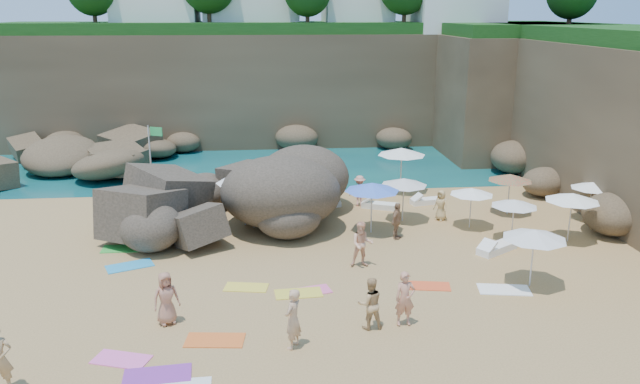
{
  "coord_description": "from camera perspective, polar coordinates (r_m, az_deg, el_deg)",
  "views": [
    {
      "loc": [
        -0.46,
        -23.0,
        9.62
      ],
      "look_at": [
        2.0,
        3.0,
        2.0
      ],
      "focal_mm": 35.0,
      "sensor_mm": 36.0,
      "label": 1
    }
  ],
  "objects": [
    {
      "name": "ground",
      "position": [
        24.93,
        -3.95,
        -6.47
      ],
      "size": [
        120.0,
        120.0,
        0.0
      ],
      "primitive_type": "plane",
      "color": "tan",
      "rests_on": "ground"
    },
    {
      "name": "seawater",
      "position": [
        53.87,
        -4.86,
        5.93
      ],
      "size": [
        120.0,
        120.0,
        0.0
      ],
      "primitive_type": "plane",
      "color": "#0C4751",
      "rests_on": "ground"
    },
    {
      "name": "cliff_back",
      "position": [
        48.39,
        -2.49,
        9.59
      ],
      "size": [
        44.0,
        8.0,
        8.0
      ],
      "primitive_type": "cube",
      "color": "brown",
      "rests_on": "ground"
    },
    {
      "name": "cliff_right",
      "position": [
        37.03,
        26.53,
        5.83
      ],
      "size": [
        8.0,
        30.0,
        8.0
      ],
      "primitive_type": "cube",
      "color": "brown",
      "rests_on": "ground"
    },
    {
      "name": "cliff_corner",
      "position": [
        46.75,
        16.76,
        8.69
      ],
      "size": [
        10.0,
        12.0,
        8.0
      ],
      "primitive_type": "cube",
      "color": "brown",
      "rests_on": "ground"
    },
    {
      "name": "rock_promontory",
      "position": [
        41.53,
        -19.96,
        1.88
      ],
      "size": [
        12.0,
        7.0,
        2.0
      ],
      "primitive_type": null,
      "color": "brown",
      "rests_on": "ground"
    },
    {
      "name": "marina_masts",
      "position": [
        55.76,
        -22.33,
        8.25
      ],
      "size": [
        3.1,
        0.1,
        6.0
      ],
      "color": "white",
      "rests_on": "ground"
    },
    {
      "name": "rock_outcrop",
      "position": [
        29.35,
        -8.6,
        -3.06
      ],
      "size": [
        8.49,
        6.48,
        3.32
      ],
      "primitive_type": null,
      "rotation": [
        0.0,
        0.0,
        0.03
      ],
      "color": "brown",
      "rests_on": "ground"
    },
    {
      "name": "flag_pole",
      "position": [
        33.35,
        -15.06,
        3.46
      ],
      "size": [
        0.76,
        0.32,
        3.99
      ],
      "color": "silver",
      "rests_on": "ground"
    },
    {
      "name": "parasol_0",
      "position": [
        28.7,
        -7.0,
        1.23
      ],
      "size": [
        2.58,
        2.58,
        2.44
      ],
      "color": "silver",
      "rests_on": "ground"
    },
    {
      "name": "parasol_1",
      "position": [
        29.38,
        7.68,
        0.93
      ],
      "size": [
        2.21,
        2.21,
        2.09
      ],
      "color": "silver",
      "rests_on": "ground"
    },
    {
      "name": "parasol_2",
      "position": [
        34.12,
        7.48,
        3.69
      ],
      "size": [
        2.62,
        2.62,
        2.48
      ],
      "color": "silver",
      "rests_on": "ground"
    },
    {
      "name": "parasol_3",
      "position": [
        31.95,
        23.64,
        0.56
      ],
      "size": [
        1.98,
        1.98,
        1.87
      ],
      "color": "silver",
      "rests_on": "ground"
    },
    {
      "name": "parasol_4",
      "position": [
        32.6,
        26.37,
        0.78
      ],
      "size": [
        2.15,
        2.15,
        2.03
      ],
      "color": "silver",
      "rests_on": "ground"
    },
    {
      "name": "parasol_5",
      "position": [
        28.39,
        -6.17,
        0.08
      ],
      "size": [
        2.02,
        2.02,
        1.91
      ],
      "color": "silver",
      "rests_on": "ground"
    },
    {
      "name": "parasol_6",
      "position": [
        31.52,
        17.0,
        1.28
      ],
      "size": [
        2.14,
        2.14,
        2.02
      ],
      "color": "silver",
      "rests_on": "ground"
    },
    {
      "name": "parasol_7",
      "position": [
        27.87,
        17.35,
        -0.97
      ],
      "size": [
        1.98,
        1.98,
        1.87
      ],
      "color": "silver",
      "rests_on": "ground"
    },
    {
      "name": "parasol_8",
      "position": [
        28.6,
        22.08,
        -0.45
      ],
      "size": [
        2.28,
        2.28,
        2.16
      ],
      "color": "silver",
      "rests_on": "ground"
    },
    {
      "name": "parasol_9",
      "position": [
        29.1,
        13.7,
        0.05
      ],
      "size": [
        1.99,
        1.99,
        1.88
      ],
      "color": "silver",
      "rests_on": "ground"
    },
    {
      "name": "parasol_10",
      "position": [
        27.61,
        4.78,
        0.47
      ],
      "size": [
        2.45,
        2.45,
        2.32
      ],
      "color": "silver",
      "rests_on": "ground"
    },
    {
      "name": "parasol_11",
      "position": [
        23.43,
        19.03,
        -3.68
      ],
      "size": [
        2.29,
        2.29,
        2.16
      ],
      "color": "silver",
      "rests_on": "ground"
    },
    {
      "name": "lounger_0",
      "position": [
        32.3,
        -4.22,
        -0.83
      ],
      "size": [
        2.01,
        1.08,
        0.3
      ],
      "primitive_type": "cube",
      "rotation": [
        0.0,
        0.0,
        -0.24
      ],
      "color": "white",
      "rests_on": "ground"
    },
    {
      "name": "lounger_1",
      "position": [
        31.78,
        0.45,
        -1.11
      ],
      "size": [
        1.66,
        0.65,
        0.25
      ],
      "primitive_type": "cube",
      "rotation": [
        0.0,
        0.0,
        0.07
      ],
      "color": "silver",
      "rests_on": "ground"
    },
    {
      "name": "lounger_2",
      "position": [
        32.72,
        9.81,
        -0.82
      ],
      "size": [
        1.86,
        0.93,
        0.28
      ],
      "primitive_type": "cube",
      "rotation": [
        0.0,
        0.0,
        0.2
      ],
      "color": "white",
      "rests_on": "ground"
    },
    {
      "name": "lounger_3",
      "position": [
        31.04,
        -1.13,
        -1.5
      ],
      "size": [
        2.05,
        1.4,
        0.3
      ],
      "primitive_type": "cube",
      "rotation": [
        0.0,
        0.0,
        0.43
      ],
      "color": "white",
      "rests_on": "ground"
    },
    {
      "name": "lounger_4",
      "position": [
        31.61,
        5.53,
        -1.25
      ],
      "size": [
        1.95,
        1.3,
        0.29
      ],
      "primitive_type": "cube",
      "rotation": [
        0.0,
        0.0,
        -0.41
      ],
      "color": "white",
      "rests_on": "ground"
    },
    {
      "name": "lounger_5",
      "position": [
        26.94,
        15.87,
        -4.96
      ],
      "size": [
        1.98,
        1.6,
        0.3
      ],
      "primitive_type": "cube",
      "rotation": [
        0.0,
        0.0,
        0.58
      ],
      "color": "white",
      "rests_on": "ground"
    },
    {
      "name": "towel_1",
      "position": [
        19.33,
        -17.7,
        -14.38
      ],
      "size": [
        1.78,
        1.27,
        0.03
      ],
      "primitive_type": "cube",
      "rotation": [
        0.0,
        0.0,
        -0.32
      ],
      "color": "#FD62B9",
      "rests_on": "ground"
    },
    {
      "name": "towel_2",
      "position": [
        19.67,
        -9.59,
        -13.21
      ],
      "size": [
        1.86,
        1.07,
        0.03
      ],
      "primitive_type": "cube",
      "rotation": [
        0.0,
        0.0,
        -0.11
      ],
      "color": "orange",
      "rests_on": "ground"
    },
    {
      "name": "towel_4",
      "position": [
        22.32,
        -1.98,
        -9.24
      ],
      "size": [
        1.71,
        0.93,
        0.03
      ],
      "primitive_type": "cube",
      "rotation": [
        0.0,
        0.0,
        0.06
      ],
      "color": "yellow",
      "rests_on": "ground"
    },
    {
      "name": "towel_6",
      "position": [
        18.34,
        -14.65,
        -15.91
      ],
      "size": [
        1.91,
        1.07,
        0.03
      ],
      "primitive_type": "cube",
      "rotation": [
        0.0,
        0.0,
        0.09
      ],
      "color": "purple",
      "rests_on": "ground"
    },
    {
      "name": "towel_8",
      "position": [
        25.65,
        -17.01,
        -6.48
      ],
      "size": [
        1.97,
        1.49,
        0.03
      ],
      "primitive_type": "cube",
      "rotation": [
        0.0,
        0.0,
        0.39
      ],
      "color": "#2694CB",
      "rests_on": "ground"
    },
    {
      "name": "towel_9",
      "position": [
        22.47,
        -0.97,
        -9.05
      ],
      "size": [
        1.65,
        1.08,
        0.03
      ],
      "primitive_type": "cube",
      "rotation": [
        0.0,
        0.0,
        0.23
      ],
      "color": "pink",
      "rests_on": "ground"
    },
    {
      "name": "towel_10",
      "position": [
        23.2,
        9.91,
        -8.46
      ],
      "size": [
        1.65,
        1.03,
        0.03
      ],
      "primitive_type": "cube",
      "rotation": [
        0.0,
        0.0,
        -0.18
      ],
      "color": "#F85327",
      "rests_on": "ground"
    },
    {
      "name": "towel_11",
      "position": [
        27.52,
        -17.48,
        -4.95
      ],
      "size": [
        1.8,
        0.9,
        0.03
      ],
      "primitive_type": "cube",
      "rotation": [
        0.0,
        0.0,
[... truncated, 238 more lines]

